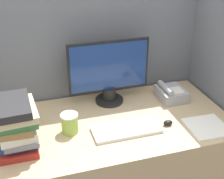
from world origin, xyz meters
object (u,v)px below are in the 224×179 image
monitor (109,74)px  desk_telephone (171,93)px  keyboard (127,130)px  coffee_cup (70,123)px  mouse (168,123)px  book_stack (16,124)px

monitor → desk_telephone: bearing=-12.4°
keyboard → coffee_cup: 0.33m
mouse → monitor: bearing=123.3°
coffee_cup → mouse: bearing=-10.3°
mouse → book_stack: size_ratio=0.19×
monitor → keyboard: 0.42m
coffee_cup → monitor: bearing=41.2°
book_stack → desk_telephone: size_ratio=1.48×
monitor → mouse: 0.50m
monitor → coffee_cup: size_ratio=4.53×
keyboard → book_stack: size_ratio=1.33×
keyboard → desk_telephone: bearing=33.4°
keyboard → desk_telephone: (0.42, 0.28, 0.03)m
keyboard → mouse: mouse is taller
monitor → keyboard: size_ratio=1.35×
keyboard → mouse: 0.26m
keyboard → mouse: (0.26, -0.02, 0.01)m
book_stack → coffee_cup: bearing=10.0°
keyboard → mouse: size_ratio=6.98×
mouse → desk_telephone: bearing=60.9°
coffee_cup → keyboard: bearing=-15.7°
monitor → keyboard: bearing=-90.7°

